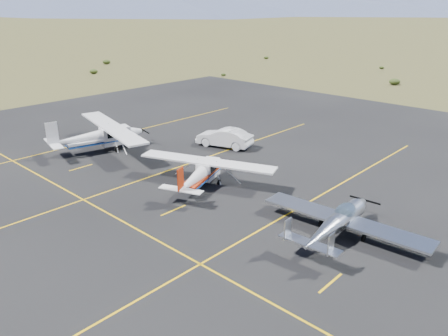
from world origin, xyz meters
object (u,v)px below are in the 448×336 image
aircraft_low_wing (339,221)px  aircraft_cessna (201,173)px  aircraft_plain (99,136)px  sedan (224,138)px

aircraft_low_wing → aircraft_cessna: aircraft_cessna is taller
aircraft_cessna → aircraft_plain: aircraft_plain is taller
aircraft_low_wing → sedan: size_ratio=1.93×
aircraft_cessna → aircraft_plain: bearing=70.7°
aircraft_low_wing → aircraft_plain: size_ratio=0.79×
aircraft_cessna → aircraft_plain: size_ratio=0.80×
aircraft_cessna → sedan: bearing=11.9°
aircraft_cessna → aircraft_plain: (-0.40, 12.19, 0.25)m
aircraft_low_wing → aircraft_plain: aircraft_plain is taller
sedan → aircraft_cessna: bearing=15.9°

